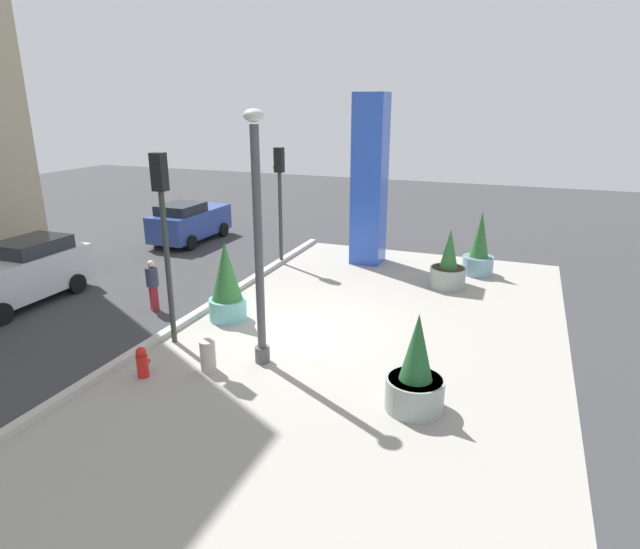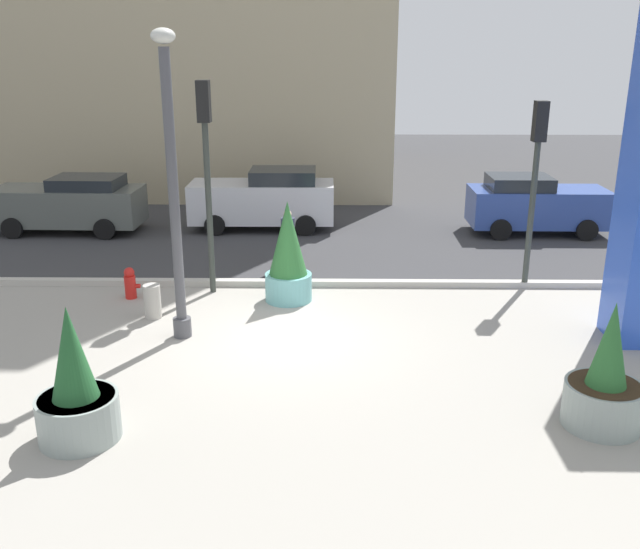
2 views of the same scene
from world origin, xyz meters
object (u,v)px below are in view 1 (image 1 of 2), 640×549
at_px(concrete_bollard, 208,356).
at_px(traffic_light_far_side, 280,187).
at_px(potted_plant_near_left, 479,250).
at_px(potted_plant_by_pillar, 416,376).
at_px(pedestrian_on_sidewalk, 153,283).
at_px(lamp_post, 258,248).
at_px(car_curb_west, 189,222).
at_px(car_passing_lane, 19,274).
at_px(potted_plant_curbside, 227,285).
at_px(traffic_light_corner, 163,220).
at_px(fire_hydrant, 142,362).
at_px(potted_plant_mid_plaza, 448,268).
at_px(art_pillar_blue, 370,181).

xyz_separation_m(concrete_bollard, traffic_light_far_side, (8.50, 2.09, 2.60)).
bearing_deg(potted_plant_near_left, potted_plant_by_pillar, 178.10).
distance_m(traffic_light_far_side, pedestrian_on_sidewalk, 6.36).
distance_m(lamp_post, pedestrian_on_sidewalk, 5.33).
xyz_separation_m(lamp_post, potted_plant_near_left, (9.01, -4.17, -1.96)).
xyz_separation_m(car_curb_west, car_passing_lane, (-8.45, 0.43, 0.05)).
bearing_deg(potted_plant_curbside, car_passing_lane, 99.68).
bearing_deg(traffic_light_far_side, traffic_light_corner, -176.92).
relative_size(potted_plant_by_pillar, traffic_light_corner, 0.43).
xyz_separation_m(potted_plant_near_left, traffic_light_far_side, (-1.34, 7.25, 2.08)).
height_order(potted_plant_by_pillar, fire_hydrant, potted_plant_by_pillar).
bearing_deg(potted_plant_by_pillar, traffic_light_corner, 81.95).
distance_m(potted_plant_by_pillar, pedestrian_on_sidewalk, 8.82).
height_order(traffic_light_far_side, car_curb_west, traffic_light_far_side).
distance_m(traffic_light_corner, car_curb_west, 11.01).
bearing_deg(potted_plant_mid_plaza, car_curb_west, 79.40).
distance_m(potted_plant_mid_plaza, traffic_light_far_side, 6.86).
xyz_separation_m(potted_plant_mid_plaza, traffic_light_far_side, (0.54, 6.44, 2.29)).
height_order(potted_plant_by_pillar, traffic_light_far_side, traffic_light_far_side).
relative_size(potted_plant_mid_plaza, fire_hydrant, 2.70).
bearing_deg(lamp_post, potted_plant_by_pillar, -100.93).
relative_size(concrete_bollard, car_curb_west, 0.18).
height_order(potted_plant_by_pillar, potted_plant_curbside, potted_plant_curbside).
bearing_deg(lamp_post, concrete_bollard, 130.12).
distance_m(potted_plant_by_pillar, concrete_bollard, 4.85).
relative_size(lamp_post, car_curb_west, 1.41).
height_order(potted_plant_by_pillar, concrete_bollard, potted_plant_by_pillar).
bearing_deg(traffic_light_corner, potted_plant_mid_plaza, -40.97).
bearing_deg(car_passing_lane, concrete_bollard, -102.39).
height_order(concrete_bollard, traffic_light_far_side, traffic_light_far_side).
bearing_deg(potted_plant_near_left, traffic_light_far_side, 100.47).
xyz_separation_m(lamp_post, concrete_bollard, (-0.83, 0.99, -2.49)).
bearing_deg(fire_hydrant, car_curb_west, 29.24).
xyz_separation_m(potted_plant_mid_plaza, fire_hydrant, (-8.78, 5.56, -0.32)).
bearing_deg(fire_hydrant, potted_plant_mid_plaza, -32.36).
height_order(potted_plant_mid_plaza, traffic_light_far_side, traffic_light_far_side).
relative_size(potted_plant_near_left, car_curb_west, 0.56).
bearing_deg(art_pillar_blue, potted_plant_near_left, -91.21).
distance_m(art_pillar_blue, car_curb_west, 8.63).
xyz_separation_m(potted_plant_by_pillar, fire_hydrant, (-0.91, 6.05, -0.39)).
bearing_deg(potted_plant_curbside, potted_plant_mid_plaza, -46.97).
xyz_separation_m(lamp_post, traffic_light_corner, (0.18, 2.68, 0.40)).
height_order(potted_plant_curbside, traffic_light_far_side, traffic_light_far_side).
xyz_separation_m(lamp_post, traffic_light_far_side, (7.67, 3.08, 0.11)).
bearing_deg(potted_plant_by_pillar, potted_plant_curbside, 65.24).
bearing_deg(fire_hydrant, traffic_light_far_side, 5.37).
bearing_deg(traffic_light_corner, potted_plant_by_pillar, -98.05).
distance_m(potted_plant_curbside, fire_hydrant, 3.72).
bearing_deg(concrete_bollard, traffic_light_corner, 59.02).
bearing_deg(potted_plant_near_left, car_passing_lane, 122.13).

